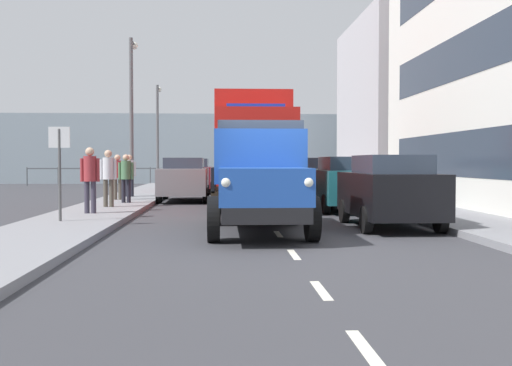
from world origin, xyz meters
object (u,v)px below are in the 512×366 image
(car_grey_oppositeside_0, at_px, (184,179))
(lamp_post_promenade, at_px, (132,102))
(car_black_kerbside_near, at_px, (389,190))
(car_teal_kerbside_1, at_px, (346,183))
(car_maroon_oppositeside_1, at_px, (192,175))
(truck_vintage_blue, at_px, (259,180))
(lamp_post_far, at_px, (158,125))
(lorry_cargo_red, at_px, (251,147))
(street_sign, at_px, (60,157))
(pedestrian_with_bag, at_px, (118,173))
(pedestrian_strolling, at_px, (90,174))
(car_silver_kerbside_2, at_px, (321,178))
(pedestrian_near_railing, at_px, (129,172))
(pedestrian_in_dark_coat, at_px, (126,174))
(pedestrian_by_lamp, at_px, (108,173))

(car_grey_oppositeside_0, xyz_separation_m, lamp_post_promenade, (2.20, -1.09, 3.11))
(car_black_kerbside_near, bearing_deg, lamp_post_promenade, -55.35)
(car_grey_oppositeside_0, bearing_deg, car_teal_kerbside_1, 137.48)
(car_teal_kerbside_1, height_order, car_maroon_oppositeside_1, same)
(truck_vintage_blue, xyz_separation_m, car_black_kerbside_near, (-3.14, -1.04, -0.28))
(car_black_kerbside_near, bearing_deg, truck_vintage_blue, 18.38)
(lamp_post_far, bearing_deg, lorry_cargo_red, 108.16)
(lamp_post_promenade, height_order, street_sign, lamp_post_promenade)
(pedestrian_with_bag, bearing_deg, lorry_cargo_red, 160.16)
(car_maroon_oppositeside_1, bearing_deg, pedestrian_strolling, 81.16)
(car_silver_kerbside_2, distance_m, street_sign, 12.36)
(car_teal_kerbside_1, height_order, pedestrian_near_railing, pedestrian_near_railing)
(lamp_post_far, bearing_deg, car_black_kerbside_near, 109.78)
(pedestrian_in_dark_coat, bearing_deg, lamp_post_far, -88.20)
(car_black_kerbside_near, height_order, car_grey_oppositeside_0, same)
(truck_vintage_blue, height_order, pedestrian_strolling, truck_vintage_blue)
(pedestrian_in_dark_coat, bearing_deg, car_black_kerbside_near, 136.18)
(lamp_post_promenade, height_order, lamp_post_far, lamp_post_promenade)
(pedestrian_by_lamp, relative_size, lamp_post_promenade, 0.28)
(pedestrian_with_bag, relative_size, lamp_post_far, 0.29)
(truck_vintage_blue, relative_size, pedestrian_with_bag, 3.36)
(car_teal_kerbside_1, distance_m, pedestrian_strolling, 7.92)
(car_black_kerbside_near, relative_size, pedestrian_strolling, 2.13)
(pedestrian_in_dark_coat, distance_m, lamp_post_far, 14.76)
(car_teal_kerbside_1, xyz_separation_m, car_silver_kerbside_2, (-0.00, -5.09, -0.00))
(car_silver_kerbside_2, distance_m, pedestrian_strolling, 10.58)
(pedestrian_near_railing, xyz_separation_m, street_sign, (0.09, 10.12, 0.53))
(car_maroon_oppositeside_1, relative_size, lamp_post_promenade, 0.72)
(car_silver_kerbside_2, relative_size, pedestrian_by_lamp, 2.24)
(car_teal_kerbside_1, distance_m, pedestrian_in_dark_coat, 7.55)
(car_black_kerbside_near, relative_size, lamp_post_far, 0.66)
(car_maroon_oppositeside_1, height_order, pedestrian_in_dark_coat, pedestrian_in_dark_coat)
(lamp_post_far, height_order, street_sign, lamp_post_far)
(car_silver_kerbside_2, bearing_deg, pedestrian_with_bag, 10.16)
(car_teal_kerbside_1, distance_m, pedestrian_by_lamp, 7.53)
(car_grey_oppositeside_0, bearing_deg, car_maroon_oppositeside_1, -90.00)
(lamp_post_promenade, bearing_deg, car_grey_oppositeside_0, 153.58)
(car_silver_kerbside_2, xyz_separation_m, car_maroon_oppositeside_1, (5.47, -6.18, 0.00))
(lorry_cargo_red, height_order, pedestrian_by_lamp, lorry_cargo_red)
(truck_vintage_blue, relative_size, pedestrian_by_lamp, 3.17)
(lamp_post_promenade, relative_size, street_sign, 2.88)
(pedestrian_by_lamp, height_order, pedestrian_with_bag, pedestrian_by_lamp)
(pedestrian_in_dark_coat, bearing_deg, car_silver_kerbside_2, -156.96)
(car_grey_oppositeside_0, xyz_separation_m, pedestrian_strolling, (2.11, 7.30, 0.33))
(lorry_cargo_red, distance_m, lamp_post_far, 15.46)
(pedestrian_with_bag, relative_size, pedestrian_near_railing, 0.99)
(pedestrian_in_dark_coat, height_order, lamp_post_promenade, lamp_post_promenade)
(car_grey_oppositeside_0, xyz_separation_m, street_sign, (2.35, 9.46, 0.79))
(pedestrian_by_lamp, bearing_deg, car_grey_oppositeside_0, -112.48)
(truck_vintage_blue, xyz_separation_m, pedestrian_with_bag, (4.72, -9.72, -0.04))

